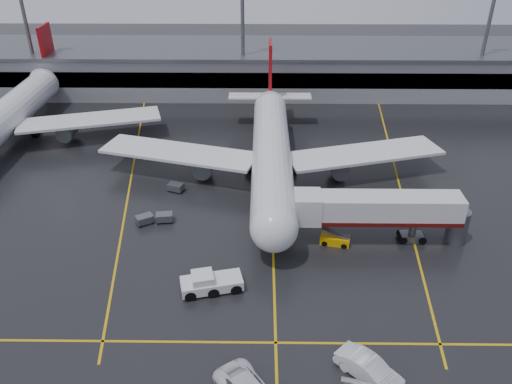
{
  "coord_description": "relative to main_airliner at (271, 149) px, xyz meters",
  "views": [
    {
      "loc": [
        -1.36,
        -54.95,
        34.56
      ],
      "look_at": [
        -2.0,
        -2.0,
        4.0
      ],
      "focal_mm": 36.04,
      "sensor_mm": 36.0,
      "label": 1
    }
  ],
  "objects": [
    {
      "name": "ground",
      "position": [
        0.0,
        -9.7,
        -4.21
      ],
      "size": [
        220.0,
        220.0,
        0.0
      ],
      "primitive_type": "plane",
      "color": "black",
      "rests_on": "ground"
    },
    {
      "name": "light_mast_left",
      "position": [
        -45.0,
        32.3,
        10.27
      ],
      "size": [
        3.0,
        1.2,
        25.45
      ],
      "color": "#595B60",
      "rests_on": "ground"
    },
    {
      "name": "apron_line_stop",
      "position": [
        0.0,
        -31.7,
        -4.2
      ],
      "size": [
        60.0,
        0.25,
        0.02
      ],
      "primitive_type": "cube",
      "color": "gold",
      "rests_on": "ground"
    },
    {
      "name": "apron_line_left",
      "position": [
        -20.0,
        0.3,
        -4.2
      ],
      "size": [
        9.99,
        69.35,
        0.02
      ],
      "primitive_type": "cube",
      "rotation": [
        0.0,
        0.0,
        0.14
      ],
      "color": "gold",
      "rests_on": "ground"
    },
    {
      "name": "service_van_c",
      "position": [
        7.56,
        -35.38,
        -3.24
      ],
      "size": [
        5.63,
        5.58,
        1.94
      ],
      "primitive_type": "imported",
      "rotation": [
        0.0,
        0.0,
        0.79
      ],
      "color": "white",
      "rests_on": "ground"
    },
    {
      "name": "main_airliner",
      "position": [
        0.0,
        0.0,
        0.0
      ],
      "size": [
        48.8,
        45.6,
        14.1
      ],
      "color": "silver",
      "rests_on": "ground"
    },
    {
      "name": "jet_bridge",
      "position": [
        11.87,
        -15.7,
        -0.28
      ],
      "size": [
        19.9,
        3.4,
        6.05
      ],
      "color": "silver",
      "rests_on": "ground"
    },
    {
      "name": "pushback_tractor",
      "position": [
        -6.48,
        -24.65,
        -3.33
      ],
      "size": [
        6.55,
        3.88,
        2.2
      ],
      "color": "silver",
      "rests_on": "ground"
    },
    {
      "name": "light_mast_mid",
      "position": [
        -5.0,
        32.3,
        10.27
      ],
      "size": [
        3.0,
        1.2,
        25.45
      ],
      "color": "#595B60",
      "rests_on": "ground"
    },
    {
      "name": "second_airliner",
      "position": [
        -42.0,
        12.0,
        0.0
      ],
      "size": [
        48.8,
        45.6,
        14.1
      ],
      "color": "silver",
      "rests_on": "ground"
    },
    {
      "name": "light_mast_right",
      "position": [
        40.0,
        32.3,
        10.27
      ],
      "size": [
        3.0,
        1.2,
        25.45
      ],
      "color": "#595B60",
      "rests_on": "ground"
    },
    {
      "name": "terminal",
      "position": [
        0.0,
        38.23,
        0.11
      ],
      "size": [
        122.0,
        19.0,
        8.6
      ],
      "color": "gray",
      "rests_on": "ground"
    },
    {
      "name": "apron_line_right",
      "position": [
        18.0,
        0.3,
        -4.2
      ],
      "size": [
        7.57,
        69.64,
        0.02
      ],
      "primitive_type": "cube",
      "rotation": [
        0.0,
        0.0,
        -0.1
      ],
      "color": "gold",
      "rests_on": "ground"
    },
    {
      "name": "baggage_cart_a",
      "position": [
        -13.18,
        -12.14,
        -3.58
      ],
      "size": [
        2.14,
        1.54,
        1.12
      ],
      "color": "#595B60",
      "rests_on": "ground"
    },
    {
      "name": "baggage_cart_b",
      "position": [
        -15.51,
        -12.6,
        -3.58
      ],
      "size": [
        2.38,
        2.14,
        1.12
      ],
      "color": "#595B60",
      "rests_on": "ground"
    },
    {
      "name": "baggage_cart_c",
      "position": [
        -12.89,
        -4.63,
        -3.58
      ],
      "size": [
        2.33,
        1.92,
        1.12
      ],
      "color": "#595B60",
      "rests_on": "ground"
    },
    {
      "name": "belt_loader",
      "position": [
        7.08,
        -16.52,
        -3.69
      ],
      "size": [
        3.53,
        2.15,
        2.09
      ],
      "color": "#ECA304",
      "rests_on": "ground"
    },
    {
      "name": "apron_line_centre",
      "position": [
        0.0,
        -9.7,
        -4.2
      ],
      "size": [
        0.25,
        90.0,
        0.02
      ],
      "primitive_type": "cube",
      "color": "gold",
      "rests_on": "ground"
    }
  ]
}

